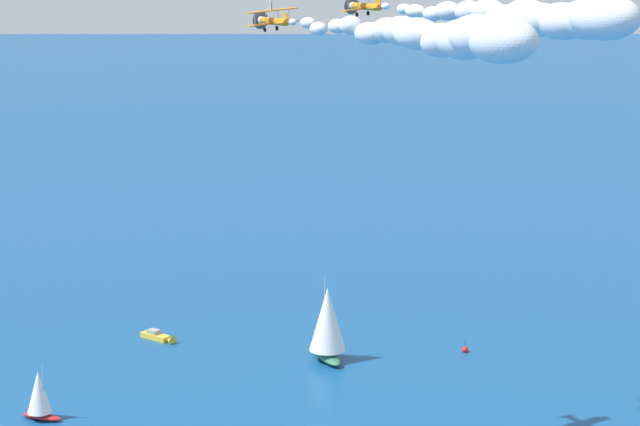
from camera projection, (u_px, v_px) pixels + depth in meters
name	position (u px, v px, depth m)	size (l,w,h in m)	color
motorboat_trailing	(159.00, 337.00, 207.97)	(5.89, 6.66, 2.06)	gold
sailboat_ahead	(39.00, 395.00, 171.93)	(6.27, 5.11, 8.20)	#B21E1E
sailboat_outer_ring_a	(327.00, 323.00, 196.40)	(6.54, 11.08, 13.96)	#33704C
marker_buoy	(465.00, 350.00, 201.82)	(1.10, 1.10, 2.10)	red
biplane_lead	(272.00, 20.00, 152.27)	(7.32, 7.09, 3.61)	orange
wingwalker_lead	(271.00, 3.00, 151.75)	(1.45, 0.59, 1.53)	white
smoke_trail_lead	(449.00, 36.00, 123.01)	(17.80, 42.33, 5.09)	silver
biplane_wingman	(364.00, 5.00, 158.83)	(7.32, 7.09, 3.61)	orange
smoke_trail_wingman	(550.00, 17.00, 129.76)	(17.53, 42.45, 5.31)	silver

